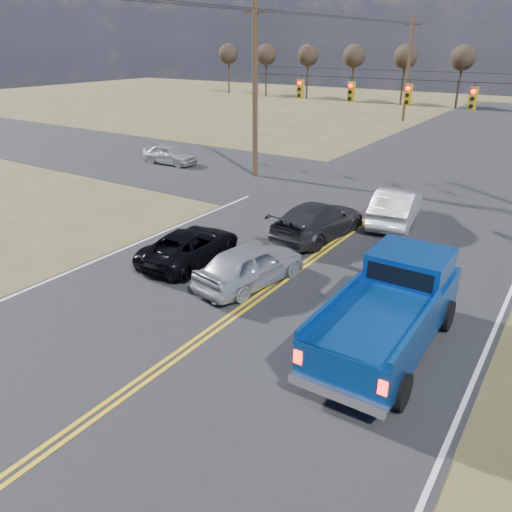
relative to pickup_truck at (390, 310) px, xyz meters
The scene contains 12 objects.
ground 6.29m from the pickup_truck, 136.06° to the right, with size 160.00×160.00×0.00m, color brown.
road_main 7.33m from the pickup_truck, 127.99° to the left, with size 14.00×120.00×0.02m, color #28282B.
road_cross 14.46m from the pickup_truck, 108.01° to the left, with size 120.00×12.00×0.02m, color #28282B.
signal_gantry 14.60m from the pickup_truck, 106.34° to the left, with size 19.60×4.83×10.00m.
utility_poles 14.07m from the pickup_truck, 109.33° to the left, with size 19.60×58.32×10.00m.
treeline 23.55m from the pickup_truck, 101.12° to the left, with size 87.00×117.80×7.40m.
pickup_truck is the anchor object (origin of this frame).
silver_suv 5.40m from the pickup_truck, 168.03° to the left, with size 1.72×4.27×1.45m, color #ABADB3.
black_suv 8.40m from the pickup_truck, 169.76° to the left, with size 2.08×4.52×1.26m, color black.
white_car_queue 10.54m from the pickup_truck, 108.07° to the left, with size 1.71×4.89×1.61m, color #BABABA.
dgrey_car_queue 8.44m from the pickup_truck, 129.98° to the left, with size 2.10×5.17×1.50m, color #2B2B2F.
cross_car_west 24.05m from the pickup_truck, 146.67° to the left, with size 3.89×1.57×1.33m, color #B9B9B9.
Camera 1 is at (7.90, -7.34, 7.71)m, focal length 35.00 mm.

